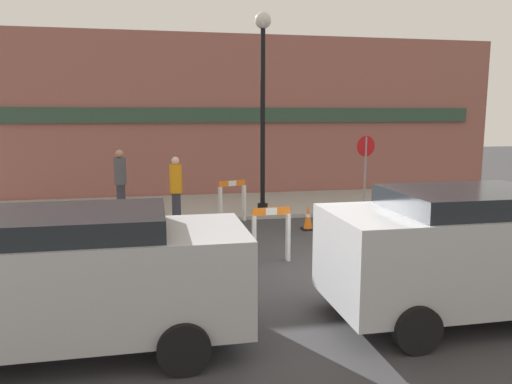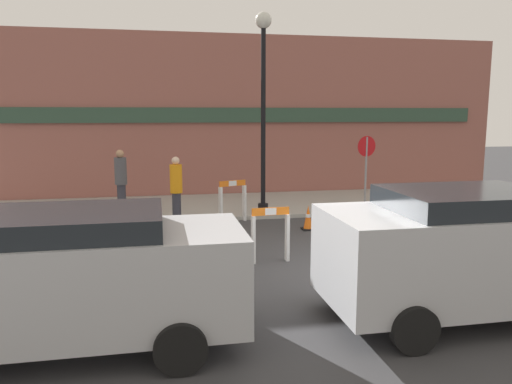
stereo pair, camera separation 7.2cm
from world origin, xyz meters
TOP-DOWN VIEW (x-y plane):
  - ground_plane at (0.00, 0.00)m, footprint 60.00×60.00m
  - sidewalk_slab at (0.00, 6.48)m, footprint 18.00×3.97m
  - storefront_facade at (0.00, 8.54)m, footprint 18.00×0.22m
  - streetlamp_post at (-0.42, 5.01)m, footprint 0.44×0.44m
  - stop_sign at (2.67, 5.09)m, footprint 0.59×0.14m
  - barricade_0 at (-1.21, 0.62)m, footprint 0.75×0.18m
  - barricade_1 at (-1.39, 4.35)m, footprint 0.77×0.37m
  - traffic_cone_0 at (0.35, 0.89)m, footprint 0.30×0.30m
  - traffic_cone_1 at (0.31, 3.08)m, footprint 0.30×0.30m
  - traffic_cone_2 at (-2.58, 1.46)m, footprint 0.30×0.30m
  - person_worker at (-2.86, 4.14)m, footprint 0.44×0.44m
  - person_pedestrian at (-4.28, 5.18)m, footprint 0.34×0.34m
  - parked_car_0 at (-4.47, -2.48)m, footprint 4.36×1.84m
  - parked_car_1 at (0.87, -2.48)m, footprint 3.92×1.95m

SIDE VIEW (x-z plane):
  - ground_plane at x=0.00m, z-range 0.00..0.00m
  - sidewalk_slab at x=0.00m, z-range 0.00..0.10m
  - traffic_cone_0 at x=0.35m, z-range -0.01..0.54m
  - traffic_cone_1 at x=0.31m, z-range -0.01..0.61m
  - traffic_cone_2 at x=-2.58m, z-range -0.01..0.64m
  - barricade_0 at x=-1.21m, z-range 0.03..1.11m
  - barricade_1 at x=-1.39m, z-range 0.03..1.15m
  - person_worker at x=-2.86m, z-range 0.08..1.86m
  - parked_car_0 at x=-4.47m, z-range 0.11..1.84m
  - parked_car_1 at x=0.87m, z-range 0.11..1.93m
  - person_pedestrian at x=-4.28m, z-range 0.18..1.98m
  - stop_sign at x=2.67m, z-range 0.46..2.57m
  - storefront_facade at x=0.00m, z-range 0.00..5.50m
  - streetlamp_post at x=-0.42m, z-range 0.86..6.29m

